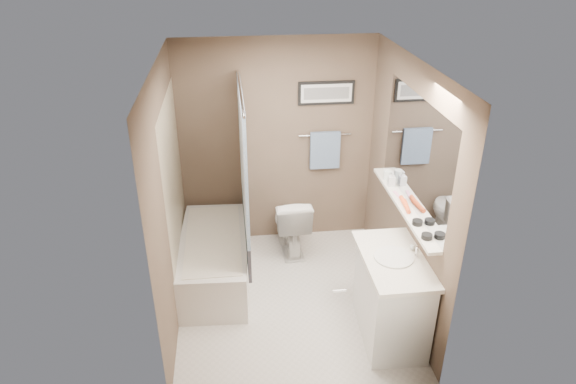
{
  "coord_description": "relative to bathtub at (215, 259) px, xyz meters",
  "views": [
    {
      "loc": [
        -0.51,
        -4.14,
        3.37
      ],
      "look_at": [
        0.0,
        0.15,
        1.15
      ],
      "focal_mm": 32.0,
      "sensor_mm": 36.0,
      "label": 1
    }
  ],
  "objects": [
    {
      "name": "faucet_knob",
      "position": [
        1.78,
        -0.93,
        0.62
      ],
      "size": [
        0.05,
        0.05,
        0.05
      ],
      "primitive_type": "sphere",
      "color": "silver",
      "rests_on": "countertop"
    },
    {
      "name": "faucet_spout",
      "position": [
        1.78,
        -1.03,
        0.64
      ],
      "size": [
        0.02,
        0.02,
        0.1
      ],
      "primitive_type": "cylinder",
      "color": "white",
      "rests_on": "countertop"
    },
    {
      "name": "wall_right",
      "position": [
        1.83,
        -0.44,
        0.95
      ],
      "size": [
        0.04,
        2.5,
        2.4
      ],
      "primitive_type": "cube",
      "color": "brown",
      "rests_on": "ground"
    },
    {
      "name": "art_image",
      "position": [
        1.3,
        0.78,
        1.53
      ],
      "size": [
        0.5,
        0.0,
        0.13
      ],
      "primitive_type": "cube",
      "color": "#595959",
      "rests_on": "art_mat"
    },
    {
      "name": "towel_bar",
      "position": [
        1.3,
        0.78,
        1.05
      ],
      "size": [
        0.6,
        0.02,
        0.02
      ],
      "primitive_type": "cylinder",
      "rotation": [
        0.0,
        1.57,
        0.0
      ],
      "color": "silver",
      "rests_on": "wall_back"
    },
    {
      "name": "soap_bottle",
      "position": [
        1.79,
        -0.2,
        0.94
      ],
      "size": [
        0.07,
        0.08,
        0.15
      ],
      "primitive_type": "imported",
      "rotation": [
        0.0,
        0.0,
        -0.12
      ],
      "color": "#999999",
      "rests_on": "shelf"
    },
    {
      "name": "door_handle",
      "position": [
        0.97,
        -1.63,
        0.75
      ],
      "size": [
        0.1,
        0.02,
        0.02
      ],
      "primitive_type": "cylinder",
      "rotation": [
        0.0,
        1.57,
        0.0
      ],
      "color": "silver",
      "rests_on": "door"
    },
    {
      "name": "tub_rim",
      "position": [
        -0.0,
        -0.0,
        0.25
      ],
      "size": [
        0.56,
        1.36,
        0.02
      ],
      "primitive_type": "cube",
      "color": "white",
      "rests_on": "bathtub"
    },
    {
      "name": "wall_back",
      "position": [
        0.75,
        0.79,
        0.95
      ],
      "size": [
        2.2,
        0.04,
        2.4
      ],
      "primitive_type": "cube",
      "color": "brown",
      "rests_on": "ground"
    },
    {
      "name": "countertop",
      "position": [
        1.59,
        -1.03,
        0.57
      ],
      "size": [
        0.54,
        0.96,
        0.04
      ],
      "primitive_type": "cube",
      "color": "silver",
      "rests_on": "vanity"
    },
    {
      "name": "curtain_upper",
      "position": [
        0.35,
        0.06,
        1.15
      ],
      "size": [
        0.03,
        1.45,
        1.28
      ],
      "primitive_type": "cube",
      "color": "white",
      "rests_on": "curtain_rod"
    },
    {
      "name": "candle_bowl_near",
      "position": [
        1.79,
        -1.18,
        0.89
      ],
      "size": [
        0.09,
        0.09,
        0.04
      ],
      "primitive_type": "cylinder",
      "color": "black",
      "rests_on": "shelf"
    },
    {
      "name": "art_frame",
      "position": [
        1.3,
        0.8,
        1.53
      ],
      "size": [
        0.62,
        0.02,
        0.26
      ],
      "primitive_type": "cube",
      "color": "black",
      "rests_on": "wall_back"
    },
    {
      "name": "shelf",
      "position": [
        1.79,
        -0.59,
        0.85
      ],
      "size": [
        0.12,
        1.6,
        0.03
      ],
      "primitive_type": "cube",
      "color": "silver",
      "rests_on": "wall_right"
    },
    {
      "name": "candle_bowl_far",
      "position": [
        1.79,
        -0.95,
        0.89
      ],
      "size": [
        0.09,
        0.09,
        0.04
      ],
      "primitive_type": "cylinder",
      "color": "black",
      "rests_on": "shelf"
    },
    {
      "name": "art_mat",
      "position": [
        1.3,
        0.78,
        1.53
      ],
      "size": [
        0.56,
        0.0,
        0.2
      ],
      "primitive_type": "cube",
      "color": "white",
      "rests_on": "art_frame"
    },
    {
      "name": "hair_brush_back",
      "position": [
        1.79,
        -0.6,
        0.89
      ],
      "size": [
        0.05,
        0.22,
        0.04
      ],
      "primitive_type": "cylinder",
      "rotation": [
        1.57,
        0.0,
        -0.06
      ],
      "color": "#F25422",
      "rests_on": "shelf"
    },
    {
      "name": "vanity",
      "position": [
        1.6,
        -1.03,
        0.15
      ],
      "size": [
        0.55,
        0.92,
        0.8
      ],
      "primitive_type": "cube",
      "rotation": [
        0.0,
        0.0,
        -0.05
      ],
      "color": "white",
      "rests_on": "ground"
    },
    {
      "name": "glass_jar",
      "position": [
        1.79,
        -0.06,
        0.92
      ],
      "size": [
        0.08,
        0.08,
        0.1
      ],
      "primitive_type": "cylinder",
      "color": "white",
      "rests_on": "shelf"
    },
    {
      "name": "hair_brush_front",
      "position": [
        1.79,
        -0.67,
        0.89
      ],
      "size": [
        0.07,
        0.22,
        0.04
      ],
      "primitive_type": "cylinder",
      "rotation": [
        1.57,
        0.0,
        -0.14
      ],
      "color": "#E14D1F",
      "rests_on": "shelf"
    },
    {
      "name": "mirror",
      "position": [
        1.84,
        -0.59,
        1.37
      ],
      "size": [
        0.02,
        1.6,
        1.0
      ],
      "primitive_type": "cube",
      "color": "silver",
      "rests_on": "wall_right"
    },
    {
      "name": "curtain_rod",
      "position": [
        0.35,
        0.06,
        1.8
      ],
      "size": [
        0.02,
        1.55,
        0.02
      ],
      "primitive_type": "cylinder",
      "rotation": [
        1.57,
        0.0,
        0.0
      ],
      "color": "silver",
      "rests_on": "wall_left"
    },
    {
      "name": "ground",
      "position": [
        0.75,
        -0.44,
        -0.25
      ],
      "size": [
        2.5,
        2.5,
        0.0
      ],
      "primitive_type": "plane",
      "color": "beige",
      "rests_on": "ground"
    },
    {
      "name": "wall_front",
      "position": [
        0.75,
        -1.67,
        0.95
      ],
      "size": [
        2.2,
        0.04,
        2.4
      ],
      "primitive_type": "cube",
      "color": "brown",
      "rests_on": "ground"
    },
    {
      "name": "ceiling",
      "position": [
        0.75,
        -0.44,
        2.13
      ],
      "size": [
        2.2,
        2.5,
        0.04
      ],
      "primitive_type": "cube",
      "color": "silver",
      "rests_on": "wall_back"
    },
    {
      "name": "towel",
      "position": [
        1.3,
        0.76,
        0.87
      ],
      "size": [
        0.34,
        0.05,
        0.44
      ],
      "primitive_type": "cube",
      "color": "#8DABCD",
      "rests_on": "towel_bar"
    },
    {
      "name": "bathtub",
      "position": [
        0.0,
        0.0,
        0.0
      ],
      "size": [
        0.78,
        1.53,
        0.5
      ],
      "primitive_type": "cube",
      "rotation": [
        0.0,
        0.0,
        -0.05
      ],
      "color": "white",
      "rests_on": "ground"
    },
    {
      "name": "sink_basin",
      "position": [
        1.58,
        -1.03,
        0.6
      ],
      "size": [
        0.34,
        0.34,
        0.01
      ],
      "primitive_type": "cylinder",
      "color": "silver",
      "rests_on": "countertop"
    },
    {
      "name": "door",
      "position": [
        1.3,
        -1.68,
        0.75
      ],
      "size": [
        0.8,
        0.02,
        2.0
      ],
      "primitive_type": "cube",
      "color": "silver",
      "rests_on": "wall_front"
    },
    {
      "name": "pink_comb",
      "position": [
        1.79,
        -0.41,
        0.87
      ],
      "size": [
        0.05,
        0.16,
        0.01
      ],
      "primitive_type": "cube",
      "rotation": [
        0.0,
        0.0,
        0.1
      ],
      "color": "pink",
      "rests_on": "shelf"
    },
    {
      "name": "wall_left",
      "position": [
        -0.33,
        -0.44,
        0.95
      ],
      "size": [
        0.04,
        2.5,
        2.4
      ],
      "primitive_type": "cube",
      "color": "brown",
      "rests_on": "ground"
    },
    {
      "name": "toilet",
      "position": [
        0.87,
        0.47,
        0.11
      ],
      "size": [
        0.43,
        0.72,
        0.72
      ],
      "primitive_type": "imported",
      "rotation": [
        0.0,
        0.0,
        3.18
      ],
      "color": "white",
      "rests_on": "ground"
    },
    {
      "name": "curtain_lower",
      "position": [
        0.35,
        0.06,
        0.33
      ],
      "size": [
        0.03,
        1.45,
        0.36
      ],
      "primitive_type": "cube",
      "color": "#2A3E4E",
      "rests_on": "curtain_rod"
    },
    {
      "name": "tile_surround",
      "position": [
        -0.34,
        0.06,
        0.75
      ],
      "size": [
        0.02,
        1.55,
        2.0
      ],
      "primitive_type": "cube",
      "color": "beige",
      "rests_on": "wall_left"
    }
  ]
}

